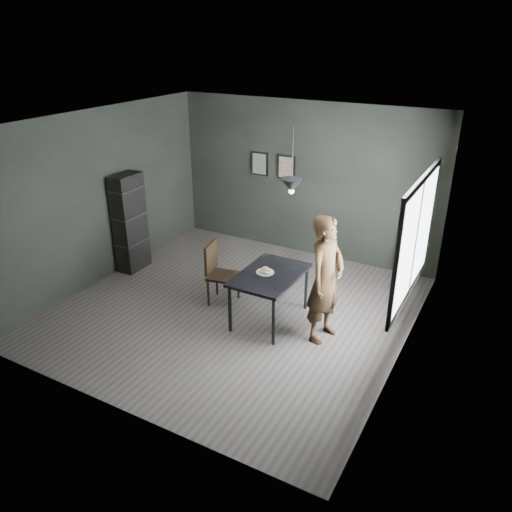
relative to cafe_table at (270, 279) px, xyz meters
The scene contains 13 objects.
ground 0.90m from the cafe_table, behind, with size 5.00×5.00×0.00m, color #37322F.
back_wall 2.67m from the cafe_table, 103.50° to the left, with size 5.00×0.10×2.80m, color black.
ceiling 2.21m from the cafe_table, behind, with size 5.00×5.00×0.02m.
window_assembly 2.10m from the cafe_table, ahead, with size 0.04×1.96×1.56m.
cafe_table is the anchor object (origin of this frame).
white_plate 0.11m from the cafe_table, 168.14° to the right, with size 0.23×0.23×0.01m, color white.
donut_pile 0.14m from the cafe_table, 168.14° to the right, with size 0.18×0.18×0.08m.
woman 0.88m from the cafe_table, ahead, with size 0.65×0.43×1.78m, color black.
wood_chair 0.96m from the cafe_table, behind, with size 0.49×0.49×0.97m.
shelf_unit 2.95m from the cafe_table, behind, with size 0.32×0.57×1.71m, color black.
pendant_lamp 1.41m from the cafe_table, 21.80° to the left, with size 0.28×0.28×0.86m.
framed_print_left 3.03m from the cafe_table, 121.30° to the left, with size 0.34×0.04×0.44m.
framed_print_right 2.80m from the cafe_table, 111.06° to the left, with size 0.34×0.04×0.44m.
Camera 1 is at (3.46, -5.61, 3.92)m, focal length 35.00 mm.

